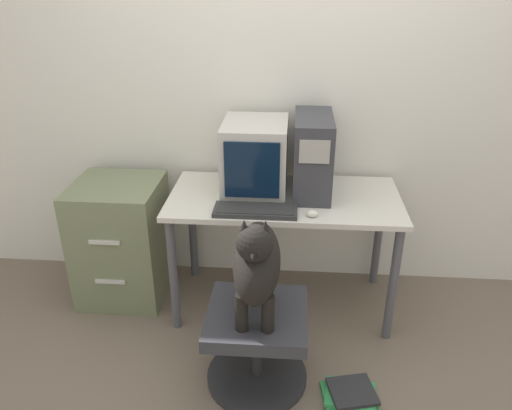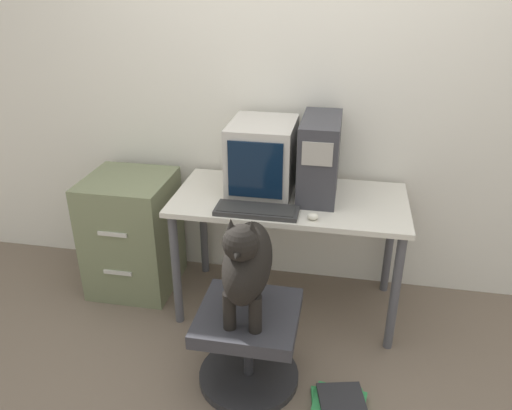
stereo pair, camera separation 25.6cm
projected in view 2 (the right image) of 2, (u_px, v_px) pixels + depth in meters
The scene contains 11 objects.
ground_plane at pixel (279, 338), 2.85m from camera, with size 12.00×12.00×0.00m, color #6B5B4C.
wall_back at pixel (301, 83), 2.93m from camera, with size 8.00×0.05×2.60m.
desk at pixel (289, 212), 2.86m from camera, with size 1.31×0.66×0.74m.
crt_monitor at pixel (262, 157), 2.84m from camera, with size 0.36×0.44×0.40m.
pc_tower at pixel (320, 157), 2.77m from camera, with size 0.21×0.46×0.44m.
keyboard at pixel (257, 210), 2.64m from camera, with size 0.44×0.17×0.03m.
computer_mouse at pixel (313, 216), 2.56m from camera, with size 0.06×0.05×0.04m.
office_chair at pixel (249, 341), 2.47m from camera, with size 0.51×0.51×0.43m.
dog at pixel (247, 262), 2.24m from camera, with size 0.22×0.48×0.56m.
filing_cabinet at pixel (133, 233), 3.19m from camera, with size 0.51×0.52×0.76m.
book_stack_floor at pixel (340, 401), 2.40m from camera, with size 0.28×0.24×0.06m.
Camera 2 is at (0.29, -2.22, 1.92)m, focal length 35.00 mm.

